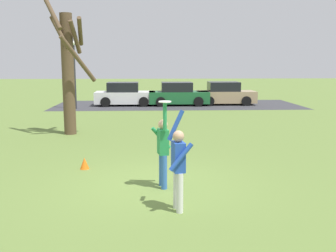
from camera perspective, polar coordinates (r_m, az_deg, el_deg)
ground_plane at (r=9.62m, az=-2.06°, el=-8.67°), size 120.00×120.00×0.00m
person_catcher at (r=9.20m, az=-0.75°, el=-3.16°), size 0.49×0.57×2.08m
person_defender at (r=7.78m, az=1.52°, el=-5.53°), size 0.50×0.60×2.04m
frisbee_disc at (r=8.81m, az=-0.46°, el=3.59°), size 0.29×0.29×0.02m
parked_car_white at (r=26.97m, az=-6.36°, el=4.57°), size 4.11×2.06×1.59m
parked_car_green at (r=26.92m, az=1.51°, el=4.62°), size 4.11×2.06×1.59m
parked_car_tan at (r=27.64m, az=8.36°, el=4.65°), size 4.11×2.06×1.59m
parking_strip at (r=27.21m, az=1.38°, el=3.14°), size 16.83×6.40×0.01m
bare_tree_tall at (r=16.43m, az=-14.43°, el=8.20°), size 2.10×1.84×5.60m
lamppost_by_lot at (r=25.40m, az=-13.58°, el=8.27°), size 0.28×0.28×4.26m
field_cone_orange at (r=11.22m, az=-12.17°, el=-5.38°), size 0.26×0.26×0.32m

